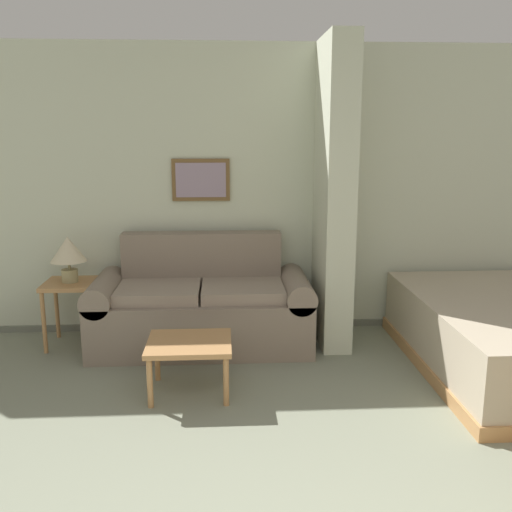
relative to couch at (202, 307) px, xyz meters
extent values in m
cube|color=beige|center=(0.59, 0.48, 0.96)|extent=(7.48, 0.12, 2.60)
cube|color=slate|center=(0.59, 0.41, -0.31)|extent=(7.48, 0.02, 0.06)
cube|color=brown|center=(0.00, 0.40, 1.07)|extent=(0.52, 0.02, 0.38)
cube|color=gray|center=(0.00, 0.39, 1.07)|extent=(0.45, 0.01, 0.31)
cube|color=beige|center=(1.14, 0.05, 0.96)|extent=(0.24, 0.74, 2.60)
cube|color=gray|center=(0.00, -0.04, -0.11)|extent=(1.42, 0.84, 0.46)
cube|color=gray|center=(0.00, 0.28, 0.36)|extent=(1.42, 0.20, 0.49)
cube|color=gray|center=(-0.82, -0.04, -0.11)|extent=(0.22, 0.84, 0.46)
cylinder|color=gray|center=(-0.82, -0.04, 0.17)|extent=(0.25, 0.84, 0.25)
cube|color=gray|center=(0.82, -0.04, -0.11)|extent=(0.22, 0.84, 0.46)
cylinder|color=gray|center=(0.82, -0.04, 0.17)|extent=(0.25, 0.84, 0.25)
cube|color=gray|center=(-0.35, -0.09, 0.17)|extent=(0.69, 0.60, 0.10)
cube|color=gray|center=(0.35, -0.09, 0.17)|extent=(0.69, 0.60, 0.10)
cube|color=#B27F4C|center=(-0.05, -0.95, 0.03)|extent=(0.59, 0.52, 0.04)
cylinder|color=#B27F4C|center=(-0.31, -1.17, -0.17)|extent=(0.04, 0.04, 0.35)
cylinder|color=#B27F4C|center=(0.20, -1.17, -0.17)|extent=(0.04, 0.04, 0.35)
cylinder|color=#B27F4C|center=(-0.31, -0.73, -0.17)|extent=(0.04, 0.04, 0.35)
cylinder|color=#B27F4C|center=(0.20, -0.73, -0.17)|extent=(0.04, 0.04, 0.35)
cube|color=#B27F4C|center=(-1.12, 0.06, 0.21)|extent=(0.44, 0.44, 0.04)
cylinder|color=#B27F4C|center=(-1.31, -0.13, -0.08)|extent=(0.04, 0.04, 0.53)
cylinder|color=#B27F4C|center=(-0.93, -0.13, -0.08)|extent=(0.04, 0.04, 0.53)
cylinder|color=#B27F4C|center=(-1.31, 0.25, -0.08)|extent=(0.04, 0.04, 0.53)
cylinder|color=#B27F4C|center=(-0.93, 0.25, -0.08)|extent=(0.04, 0.04, 0.53)
cylinder|color=tan|center=(-1.12, 0.06, 0.28)|extent=(0.14, 0.14, 0.11)
cylinder|color=tan|center=(-1.12, 0.06, 0.37)|extent=(0.02, 0.02, 0.07)
cone|color=beige|center=(-1.12, 0.06, 0.51)|extent=(0.30, 0.30, 0.21)
cube|color=white|center=(2.47, 0.12, 0.15)|extent=(1.36, 0.36, 0.10)
camera|label=1|loc=(0.20, -4.76, 1.48)|focal=40.00mm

